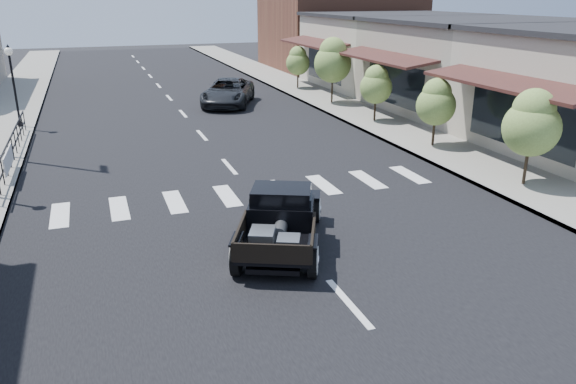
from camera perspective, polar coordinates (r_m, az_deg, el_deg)
name	(u,v)px	position (r m, az deg, el deg)	size (l,w,h in m)	color
ground	(297,245)	(13.97, 0.90, -5.36)	(120.00, 120.00, 0.00)	black
road	(190,122)	(27.86, -9.93, 7.04)	(14.00, 80.00, 0.02)	black
road_markings	(212,147)	(23.08, -7.76, 4.56)	(12.00, 60.00, 0.06)	silver
sidewalk_right	(349,109)	(30.38, 6.20, 8.36)	(3.00, 80.00, 0.15)	gray
storefront_mid	(479,67)	(31.77, 18.85, 11.92)	(10.00, 9.00, 4.50)	#A59C8A
storefront_far	(393,51)	(39.22, 10.66, 13.85)	(10.00, 9.00, 4.50)	#B8B09C
far_building_right	(339,25)	(48.25, 5.20, 16.58)	(11.00, 10.00, 7.00)	brown
railing	(12,147)	(22.68, -26.22, 4.15)	(0.08, 10.00, 1.00)	black
banner	(10,167)	(20.79, -26.44, 2.29)	(0.04, 2.20, 0.60)	silver
lamp_post_c	(14,86)	(28.33, -26.06, 9.63)	(0.36, 0.36, 3.65)	black
small_tree_a	(530,139)	(19.03, 23.34, 4.94)	(1.75, 1.75, 2.92)	olive
small_tree_b	(435,113)	(23.01, 14.73, 7.72)	(1.54, 1.54, 2.57)	olive
small_tree_c	(376,94)	(27.19, 8.89, 9.81)	(1.51, 1.51, 2.52)	olive
small_tree_d	(332,71)	(31.65, 4.54, 12.12)	(2.04, 2.04, 3.41)	olive
small_tree_e	(298,68)	(36.74, 1.01, 12.49)	(1.51, 1.51, 2.52)	olive
hotrod_pickup	(281,218)	(13.55, -0.74, -2.69)	(2.03, 4.35, 1.51)	black
second_car	(228,92)	(31.74, -6.10, 10.02)	(2.38, 5.17, 1.44)	black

